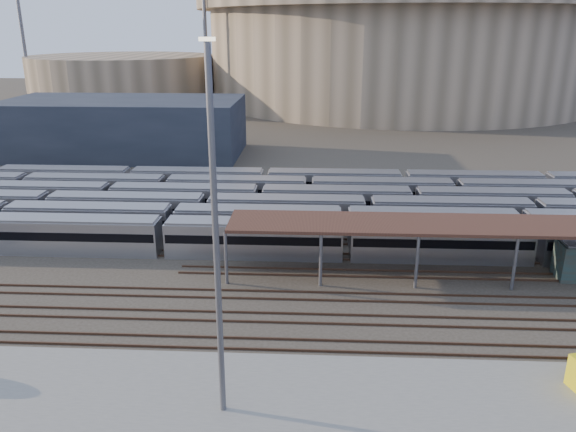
# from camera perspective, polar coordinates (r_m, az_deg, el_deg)

# --- Properties ---
(ground) EXTENTS (420.00, 420.00, 0.00)m
(ground) POSITION_cam_1_polar(r_m,az_deg,el_deg) (50.49, 2.64, -7.68)
(ground) COLOR #383026
(ground) RESTS_ON ground
(apron) EXTENTS (50.00, 9.00, 0.20)m
(apron) POSITION_cam_1_polar(r_m,az_deg,el_deg) (37.93, -5.49, -17.47)
(apron) COLOR gray
(apron) RESTS_ON ground
(subway_trains) EXTENTS (124.96, 23.90, 3.60)m
(subway_trains) POSITION_cam_1_polar(r_m,az_deg,el_deg) (66.99, 2.47, 0.76)
(subway_trains) COLOR #B3B3B8
(subway_trains) RESTS_ON ground
(inspection_shed) EXTENTS (60.30, 6.00, 5.30)m
(inspection_shed) POSITION_cam_1_polar(r_m,az_deg,el_deg) (56.67, 25.60, -1.13)
(inspection_shed) COLOR slate
(inspection_shed) RESTS_ON ground
(empty_tracks) EXTENTS (170.00, 9.62, 0.18)m
(empty_tracks) POSITION_cam_1_polar(r_m,az_deg,el_deg) (46.02, 2.59, -10.35)
(empty_tracks) COLOR #4C3323
(empty_tracks) RESTS_ON ground
(stadium) EXTENTS (124.00, 124.00, 32.50)m
(stadium) POSITION_cam_1_polar(r_m,az_deg,el_deg) (187.00, 11.10, 16.57)
(stadium) COLOR #9C8469
(stadium) RESTS_ON ground
(secondary_arena) EXTENTS (56.00, 56.00, 14.00)m
(secondary_arena) POSITION_cam_1_polar(r_m,az_deg,el_deg) (185.87, -16.34, 13.24)
(secondary_arena) COLOR #9C8469
(secondary_arena) RESTS_ON ground
(service_building) EXTENTS (42.00, 20.00, 10.00)m
(service_building) POSITION_cam_1_polar(r_m,az_deg,el_deg) (107.60, -16.28, 8.66)
(service_building) COLOR #1E232D
(service_building) RESTS_ON ground
(floodlight_0) EXTENTS (4.00, 1.00, 38.40)m
(floodlight_0) POSITION_cam_1_polar(r_m,az_deg,el_deg) (158.12, -8.40, 17.90)
(floodlight_0) COLOR slate
(floodlight_0) RESTS_ON ground
(floodlight_1) EXTENTS (4.00, 1.00, 38.40)m
(floodlight_1) POSITION_cam_1_polar(r_m,az_deg,el_deg) (185.83, -25.38, 16.48)
(floodlight_1) COLOR slate
(floodlight_1) RESTS_ON ground
(floodlight_3) EXTENTS (4.00, 1.00, 38.40)m
(floodlight_3) POSITION_cam_1_polar(r_m,az_deg,el_deg) (205.48, 0.17, 18.23)
(floodlight_3) COLOR slate
(floodlight_3) RESTS_ON ground
(yard_light_pole) EXTENTS (0.82, 0.36, 21.75)m
(yard_light_pole) POSITION_cam_1_polar(r_m,az_deg,el_deg) (31.14, -7.32, -2.69)
(yard_light_pole) COLOR slate
(yard_light_pole) RESTS_ON apron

